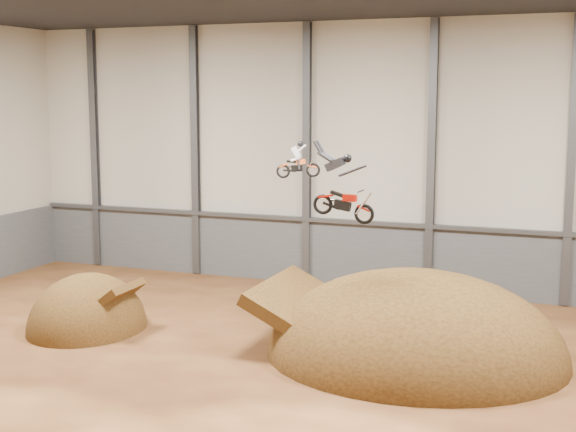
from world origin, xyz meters
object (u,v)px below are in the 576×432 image
object	(u,v)px
takeoff_ramp	(88,329)
fmx_rider_b	(342,183)
fmx_rider_a	(299,158)
landing_ramp	(414,357)

from	to	relation	value
takeoff_ramp	fmx_rider_b	world-z (taller)	fmx_rider_b
takeoff_ramp	fmx_rider_a	world-z (taller)	fmx_rider_a
fmx_rider_a	landing_ramp	bearing A→B (deg)	-27.59
fmx_rider_b	takeoff_ramp	bearing A→B (deg)	177.24
landing_ramp	fmx_rider_b	world-z (taller)	fmx_rider_b
landing_ramp	fmx_rider_b	distance (m)	7.66
landing_ramp	fmx_rider_b	xyz separation A→B (m)	(-2.42, -2.00, 6.99)
takeoff_ramp	landing_ramp	xyz separation A→B (m)	(14.21, 1.41, 0.00)
takeoff_ramp	fmx_rider_b	bearing A→B (deg)	-2.90
takeoff_ramp	fmx_rider_a	size ratio (longest dim) A/B	3.15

